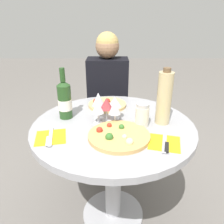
{
  "coord_description": "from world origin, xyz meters",
  "views": [
    {
      "loc": [
        -0.01,
        -1.12,
        1.3
      ],
      "look_at": [
        -0.01,
        -0.06,
        0.82
      ],
      "focal_mm": 35.0,
      "sensor_mm": 36.0,
      "label": 1
    }
  ],
  "objects_px": {
    "dining_table": "(114,145)",
    "wine_bottle": "(66,100)",
    "tall_carafe": "(165,98)",
    "chair_behind_diner": "(109,116)",
    "seated_diner": "(109,110)",
    "pizza_large": "(119,136)"
  },
  "relations": [
    {
      "from": "seated_diner",
      "to": "tall_carafe",
      "type": "xyz_separation_m",
      "value": [
        0.33,
        -0.62,
        0.34
      ]
    },
    {
      "from": "dining_table",
      "to": "wine_bottle",
      "type": "xyz_separation_m",
      "value": [
        -0.29,
        0.08,
        0.26
      ]
    },
    {
      "from": "chair_behind_diner",
      "to": "pizza_large",
      "type": "distance_m",
      "value": 0.98
    },
    {
      "from": "seated_diner",
      "to": "pizza_large",
      "type": "relative_size",
      "value": 3.72
    },
    {
      "from": "dining_table",
      "to": "seated_diner",
      "type": "distance_m",
      "value": 0.64
    },
    {
      "from": "wine_bottle",
      "to": "tall_carafe",
      "type": "height_order",
      "value": "tall_carafe"
    },
    {
      "from": "seated_diner",
      "to": "pizza_large",
      "type": "xyz_separation_m",
      "value": [
        0.07,
        -0.79,
        0.2
      ]
    },
    {
      "from": "chair_behind_diner",
      "to": "tall_carafe",
      "type": "height_order",
      "value": "tall_carafe"
    },
    {
      "from": "chair_behind_diner",
      "to": "tall_carafe",
      "type": "xyz_separation_m",
      "value": [
        0.33,
        -0.75,
        0.46
      ]
    },
    {
      "from": "dining_table",
      "to": "seated_diner",
      "type": "relative_size",
      "value": 0.79
    },
    {
      "from": "pizza_large",
      "to": "tall_carafe",
      "type": "relative_size",
      "value": 0.99
    },
    {
      "from": "dining_table",
      "to": "chair_behind_diner",
      "type": "height_order",
      "value": "chair_behind_diner"
    },
    {
      "from": "seated_diner",
      "to": "wine_bottle",
      "type": "xyz_separation_m",
      "value": [
        -0.24,
        -0.55,
        0.3
      ]
    },
    {
      "from": "chair_behind_diner",
      "to": "seated_diner",
      "type": "bearing_deg",
      "value": 90.0
    },
    {
      "from": "dining_table",
      "to": "tall_carafe",
      "type": "bearing_deg",
      "value": 3.13
    },
    {
      "from": "pizza_large",
      "to": "wine_bottle",
      "type": "xyz_separation_m",
      "value": [
        -0.31,
        0.24,
        0.1
      ]
    },
    {
      "from": "chair_behind_diner",
      "to": "pizza_large",
      "type": "height_order",
      "value": "chair_behind_diner"
    },
    {
      "from": "chair_behind_diner",
      "to": "seated_diner",
      "type": "distance_m",
      "value": 0.18
    },
    {
      "from": "dining_table",
      "to": "pizza_large",
      "type": "xyz_separation_m",
      "value": [
        0.03,
        -0.16,
        0.16
      ]
    },
    {
      "from": "chair_behind_diner",
      "to": "seated_diner",
      "type": "height_order",
      "value": "seated_diner"
    },
    {
      "from": "tall_carafe",
      "to": "dining_table",
      "type": "bearing_deg",
      "value": -176.87
    },
    {
      "from": "wine_bottle",
      "to": "dining_table",
      "type": "bearing_deg",
      "value": -16.44
    }
  ]
}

